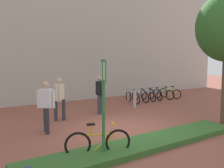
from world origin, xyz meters
TOP-DOWN VIEW (x-y plane):
  - ground_plane at (0.00, 0.00)m, footprint 60.00×60.00m
  - building_facade at (0.00, 7.19)m, footprint 28.00×1.20m
  - planter_strip at (-0.60, -1.59)m, footprint 7.00×1.10m
  - parking_sign_post at (-1.93, -1.59)m, footprint 0.11×0.36m
  - bike_at_sign at (-2.00, -1.44)m, footprint 1.59×0.66m
  - bike_rack_cluster at (4.98, 4.06)m, footprint 3.76×1.62m
  - bollard_steel at (2.71, 2.92)m, footprint 0.16×0.16m
  - person_suited_dark at (0.51, 2.69)m, footprint 0.32×0.61m
  - person_shirt_blue at (-1.46, 2.51)m, footprint 0.48×0.45m
  - person_casual_tan at (-2.43, 1.23)m, footprint 0.49×0.50m

SIDE VIEW (x-z plane):
  - ground_plane at x=0.00m, z-range 0.00..0.00m
  - planter_strip at x=-0.60m, z-range 0.00..0.16m
  - bike_rack_cluster at x=4.98m, z-range -0.07..0.76m
  - bike_at_sign at x=-2.00m, z-range -0.08..0.78m
  - bollard_steel at x=2.71m, z-range 0.00..0.90m
  - person_suited_dark at x=0.51m, z-range 0.12..1.84m
  - person_shirt_blue at x=-1.46m, z-range 0.12..1.84m
  - person_casual_tan at x=-2.43m, z-range 0.12..1.84m
  - parking_sign_post at x=-1.93m, z-range 0.37..2.80m
  - building_facade at x=0.00m, z-range 0.00..10.00m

